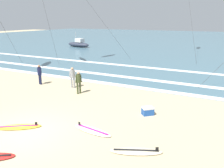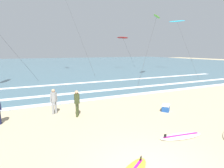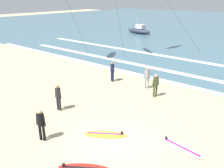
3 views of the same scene
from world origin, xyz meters
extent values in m
plane|color=tan|center=(0.00, 0.00, 0.00)|extent=(160.00, 160.00, 0.00)
cube|color=white|center=(1.32, 9.07, 0.01)|extent=(55.69, 0.69, 0.01)
cube|color=white|center=(-0.44, 11.70, 0.01)|extent=(43.19, 0.72, 0.01)
cube|color=white|center=(-0.35, 16.58, 0.01)|extent=(48.17, 0.78, 0.01)
cylinder|color=black|center=(-2.54, -1.96, 0.41)|extent=(0.13, 0.13, 0.82)
cylinder|color=black|center=(-2.73, -2.03, 0.41)|extent=(0.13, 0.13, 0.82)
cylinder|color=black|center=(-2.64, -1.99, 1.11)|extent=(0.32, 0.32, 0.58)
cylinder|color=black|center=(-2.46, -1.93, 1.08)|extent=(0.16, 0.13, 0.56)
cylinder|color=black|center=(-2.81, -2.06, 1.08)|extent=(0.16, 0.13, 0.56)
sphere|color=tan|center=(-2.64, -1.99, 1.49)|extent=(0.21, 0.21, 0.21)
cylinder|color=#232328|center=(-4.39, 0.52, 0.41)|extent=(0.13, 0.13, 0.82)
cylinder|color=#232328|center=(-4.59, 0.50, 0.41)|extent=(0.13, 0.13, 0.82)
cylinder|color=#232328|center=(-4.49, 0.51, 1.11)|extent=(0.32, 0.32, 0.58)
cylinder|color=#232328|center=(-4.30, 0.52, 1.08)|extent=(0.14, 0.10, 0.56)
cylinder|color=#232328|center=(-4.67, 0.49, 1.08)|extent=(0.14, 0.10, 0.56)
sphere|color=#9E7051|center=(-4.49, 0.51, 1.49)|extent=(0.21, 0.21, 0.21)
cylinder|color=#141938|center=(-5.06, 6.39, 0.41)|extent=(0.13, 0.13, 0.82)
cylinder|color=#141938|center=(-5.25, 6.45, 0.41)|extent=(0.13, 0.13, 0.82)
cylinder|color=#141938|center=(-5.16, 6.42, 1.11)|extent=(0.32, 0.32, 0.58)
cylinder|color=#141938|center=(-4.98, 6.37, 1.08)|extent=(0.15, 0.13, 0.56)
cylinder|color=#141938|center=(-5.34, 6.48, 1.08)|extent=(0.15, 0.13, 0.56)
sphere|color=#9E7051|center=(-5.16, 6.42, 1.49)|extent=(0.21, 0.21, 0.21)
cylinder|color=gray|center=(-2.33, 6.79, 0.41)|extent=(0.13, 0.13, 0.82)
cylinder|color=gray|center=(-2.15, 6.88, 0.41)|extent=(0.13, 0.13, 0.82)
cylinder|color=gray|center=(-2.24, 6.83, 1.11)|extent=(0.32, 0.32, 0.58)
cylinder|color=gray|center=(-2.41, 6.76, 1.08)|extent=(0.16, 0.14, 0.56)
cylinder|color=gray|center=(-2.07, 6.91, 1.08)|extent=(0.16, 0.14, 0.56)
sphere|color=tan|center=(-2.24, 6.83, 1.49)|extent=(0.21, 0.21, 0.21)
cylinder|color=#384223|center=(-0.97, 5.96, 0.41)|extent=(0.13, 0.13, 0.82)
cylinder|color=#384223|center=(-1.06, 5.79, 0.41)|extent=(0.13, 0.13, 0.82)
cylinder|color=#384223|center=(-1.02, 5.88, 1.11)|extent=(0.32, 0.32, 0.58)
cylinder|color=#384223|center=(-0.93, 6.04, 1.08)|extent=(0.14, 0.16, 0.56)
cylinder|color=#384223|center=(-1.10, 5.71, 1.08)|extent=(0.14, 0.16, 0.56)
sphere|color=tan|center=(-1.02, 5.88, 1.49)|extent=(0.21, 0.21, 0.21)
cube|color=black|center=(0.34, -2.20, 0.09)|extent=(1.53, 1.09, 0.01)
cube|color=black|center=(-0.33, -2.66, 0.17)|extent=(0.11, 0.08, 0.16)
ellipsoid|color=silver|center=(2.78, 1.49, 0.04)|extent=(2.16, 0.88, 0.09)
cube|color=#BF198C|center=(2.78, 1.49, 0.09)|extent=(1.78, 0.34, 0.01)
cube|color=black|center=(1.97, 1.60, 0.17)|extent=(0.12, 0.03, 0.16)
ellipsoid|color=yellow|center=(-0.60, 0.18, 0.04)|extent=(2.08, 1.67, 0.09)
cube|color=#BF198C|center=(-0.60, 0.18, 0.09)|extent=(1.54, 1.08, 0.01)
cube|color=black|center=(0.08, 0.64, 0.17)|extent=(0.11, 0.08, 0.16)
cylinder|color=#333333|center=(-13.26, 9.17, 5.99)|extent=(1.15, 6.63, 11.99)
cylinder|color=#333333|center=(-9.64, 12.91, 4.50)|extent=(1.13, 1.27, 9.01)
cylinder|color=#333333|center=(-5.77, 18.56, 4.42)|extent=(5.44, 4.16, 8.85)
ellipsoid|color=#2D3342|center=(-17.22, 29.05, 0.45)|extent=(5.43, 2.67, 0.90)
cube|color=silver|center=(-16.83, 28.97, 1.25)|extent=(1.68, 1.37, 0.70)
cylinder|color=#B2B2B2|center=(-17.81, 29.17, 1.80)|extent=(0.08, 0.08, 1.80)
camera|label=1|loc=(7.96, -6.73, 5.09)|focal=36.43mm
camera|label=2|loc=(-2.98, -3.91, 3.86)|focal=27.48mm
camera|label=3|loc=(5.87, -7.31, 6.44)|focal=37.58mm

